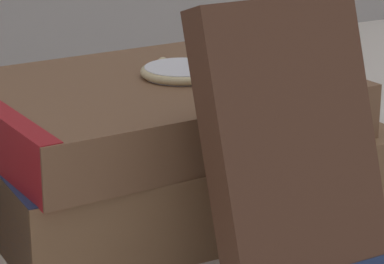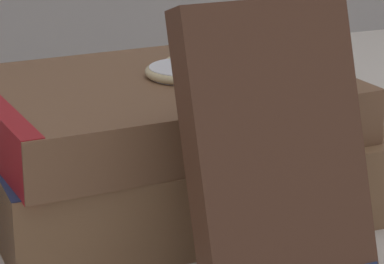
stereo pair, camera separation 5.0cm
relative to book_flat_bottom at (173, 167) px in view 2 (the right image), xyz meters
The scene contains 5 objects.
ground_plane 0.07m from the book_flat_bottom, 128.76° to the right, with size 3.00×3.00×0.00m, color beige.
book_flat_bottom is the anchor object (origin of this frame).
book_flat_top 0.04m from the book_flat_bottom, behind, with size 0.22×0.16×0.03m.
book_leaning_front 0.13m from the book_flat_bottom, 88.23° to the right, with size 0.09×0.06×0.14m.
pocket_watch 0.06m from the book_flat_bottom, ahead, with size 0.05×0.05×0.01m.
Camera 2 is at (-0.16, -0.43, 0.22)m, focal length 85.00 mm.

